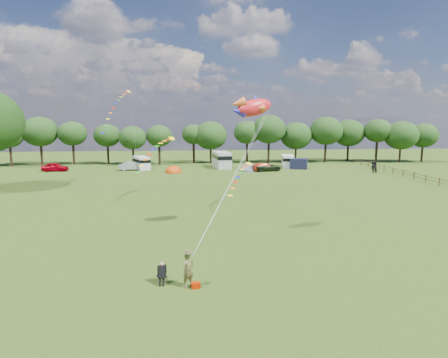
{
  "coord_description": "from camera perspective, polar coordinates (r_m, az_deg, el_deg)",
  "views": [
    {
      "loc": [
        -3.16,
        -24.72,
        9.19
      ],
      "look_at": [
        0.0,
        8.0,
        4.0
      ],
      "focal_mm": 30.0,
      "sensor_mm": 36.0,
      "label": 1
    }
  ],
  "objects": [
    {
      "name": "campervan_c",
      "position": [
        72.93,
        -0.34,
        3.02
      ],
      "size": [
        3.43,
        6.5,
        3.05
      ],
      "rotation": [
        0.0,
        0.0,
        1.7
      ],
      "color": "#B2B2B4",
      "rests_on": "ground"
    },
    {
      "name": "streamer_kite_a",
      "position": [
        52.52,
        -15.84,
        10.89
      ],
      "size": [
        3.3,
        5.53,
        5.74
      ],
      "rotation": [
        0.0,
        0.0,
        0.74
      ],
      "color": "yellow",
      "rests_on": "ground"
    },
    {
      "name": "fence",
      "position": [
        69.39,
        24.98,
        1.1
      ],
      "size": [
        0.12,
        33.12,
        1.2
      ],
      "color": "#472D19",
      "rests_on": "ground"
    },
    {
      "name": "awning_navy",
      "position": [
        72.78,
        11.32,
        2.32
      ],
      "size": [
        3.85,
        3.51,
        1.96
      ],
      "primitive_type": "cube",
      "rotation": [
        0.0,
        0.0,
        -0.37
      ],
      "color": "#171932",
      "rests_on": "ground"
    },
    {
      "name": "campervan_d",
      "position": [
        74.53,
        9.67,
        2.76
      ],
      "size": [
        2.95,
        5.22,
        2.41
      ],
      "rotation": [
        0.0,
        0.0,
        1.39
      ],
      "color": "silver",
      "rests_on": "ground"
    },
    {
      "name": "car_a",
      "position": [
        74.35,
        -24.35,
        1.67
      ],
      "size": [
        4.7,
        1.88,
        1.56
      ],
      "primitive_type": "imported",
      "rotation": [
        0.0,
        0.0,
        1.58
      ],
      "color": "#A80011",
      "rests_on": "ground"
    },
    {
      "name": "streamer_kite_b",
      "position": [
        43.93,
        -10.04,
        4.58
      ],
      "size": [
        4.34,
        4.65,
        3.81
      ],
      "rotation": [
        0.0,
        0.0,
        0.49
      ],
      "color": "#FFEB00",
      "rests_on": "ground"
    },
    {
      "name": "tree_line",
      "position": [
        80.21,
        0.55,
        6.94
      ],
      "size": [
        102.98,
        10.98,
        10.27
      ],
      "color": "black",
      "rests_on": "ground"
    },
    {
      "name": "camp_chair",
      "position": [
        22.06,
        -9.47,
        -13.59
      ],
      "size": [
        0.64,
        0.65,
        1.28
      ],
      "rotation": [
        0.0,
        0.0,
        0.29
      ],
      "color": "#99999E",
      "rests_on": "ground"
    },
    {
      "name": "tent_orange",
      "position": [
        66.99,
        -7.73,
        1.02
      ],
      "size": [
        3.01,
        3.3,
        2.36
      ],
      "color": "#C13B06",
      "rests_on": "ground"
    },
    {
      "name": "walker_b",
      "position": [
        71.54,
        21.73,
        1.73
      ],
      "size": [
        1.37,
        1.0,
        1.93
      ],
      "primitive_type": "imported",
      "rotation": [
        0.0,
        0.0,
        3.52
      ],
      "color": "black",
      "rests_on": "ground"
    },
    {
      "name": "tent_greyblue",
      "position": [
        68.75,
        3.88,
        1.28
      ],
      "size": [
        3.71,
        4.07,
        2.76
      ],
      "color": "slate",
      "rests_on": "ground"
    },
    {
      "name": "kite_bag",
      "position": [
        21.51,
        -4.34,
        -15.85
      ],
      "size": [
        0.53,
        0.41,
        0.33
      ],
      "primitive_type": "cube",
      "rotation": [
        0.0,
        0.0,
        0.22
      ],
      "color": "#AD1C00",
      "rests_on": "ground"
    },
    {
      "name": "car_c",
      "position": [
        68.41,
        6.17,
        1.83
      ],
      "size": [
        5.36,
        3.18,
        1.51
      ],
      "primitive_type": "imported",
      "rotation": [
        0.0,
        0.0,
        1.8
      ],
      "color": "#B3331C",
      "rests_on": "ground"
    },
    {
      "name": "campervan_b",
      "position": [
        72.33,
        -12.46,
        2.48
      ],
      "size": [
        3.85,
        5.31,
        2.4
      ],
      "rotation": [
        0.0,
        0.0,
        1.98
      ],
      "color": "silver",
      "rests_on": "ground"
    },
    {
      "name": "kite_flyer",
      "position": [
        21.39,
        -5.46,
        -13.62
      ],
      "size": [
        0.86,
        0.79,
        1.97
      ],
      "primitive_type": "imported",
      "rotation": [
        0.0,
        0.0,
        0.59
      ],
      "color": "brown",
      "rests_on": "ground"
    },
    {
      "name": "walker_a",
      "position": [
        70.99,
        21.98,
        1.66
      ],
      "size": [
        1.11,
        0.98,
        1.94
      ],
      "primitive_type": "imported",
      "rotation": [
        0.0,
        0.0,
        3.68
      ],
      "color": "black",
      "rests_on": "ground"
    },
    {
      "name": "ground_plane",
      "position": [
        26.56,
        1.69,
        -11.27
      ],
      "size": [
        180.0,
        180.0,
        0.0
      ],
      "primitive_type": "plane",
      "color": "black",
      "rests_on": "ground"
    },
    {
      "name": "fish_kite",
      "position": [
        29.9,
        4.16,
        10.82
      ],
      "size": [
        3.82,
        2.31,
        2.0
      ],
      "rotation": [
        0.0,
        -0.21,
        0.35
      ],
      "color": "red",
      "rests_on": "ground"
    },
    {
      "name": "car_b",
      "position": [
        71.17,
        -13.87,
        1.91
      ],
      "size": [
        4.56,
        2.18,
        1.55
      ],
      "primitive_type": "imported",
      "rotation": [
        0.0,
        0.0,
        1.7
      ],
      "color": "#979CA0",
      "rests_on": "ground"
    },
    {
      "name": "car_d",
      "position": [
        68.64,
        6.59,
        1.82
      ],
      "size": [
        5.7,
        3.52,
        1.44
      ],
      "primitive_type": "imported",
      "rotation": [
        0.0,
        0.0,
        1.8
      ],
      "color": "black",
      "rests_on": "ground"
    },
    {
      "name": "streamer_kite_c",
      "position": [
        38.62,
        2.73,
        0.88
      ],
      "size": [
        3.15,
        4.83,
        2.79
      ],
      "rotation": [
        0.0,
        0.0,
        0.39
      ],
      "color": "yellow",
      "rests_on": "ground"
    }
  ]
}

